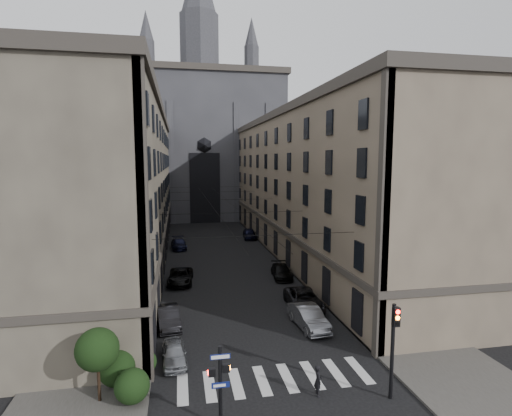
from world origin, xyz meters
TOP-DOWN VIEW (x-y plane):
  - sidewalk_left at (-10.50, 36.00)m, footprint 7.00×80.00m
  - sidewalk_right at (10.50, 36.00)m, footprint 7.00×80.00m
  - zebra_crossing at (0.00, 5.00)m, footprint 11.00×3.20m
  - building_left at (-13.44, 36.00)m, footprint 13.60×60.60m
  - building_right at (13.44, 36.00)m, footprint 13.60×60.60m
  - gothic_tower at (0.00, 74.96)m, footprint 35.00×23.00m
  - pedestrian_signal_left at (-3.51, 1.50)m, footprint 1.02×0.38m
  - traffic_light_right at (5.60, 1.92)m, footprint 0.34×0.50m
  - shrub_cluster at (-8.72, 5.01)m, footprint 3.90×4.40m
  - tram_wires at (0.00, 35.63)m, footprint 14.00×60.00m
  - car_left_near at (-5.71, 8.00)m, footprint 1.69×3.80m
  - car_left_midnear at (-6.20, 13.66)m, footprint 2.09×4.68m
  - car_left_midfar at (-5.23, 24.42)m, footprint 2.81×5.40m
  - car_left_far at (-5.35, 40.87)m, footprint 2.32×5.08m
  - car_right_near at (4.20, 11.45)m, footprint 2.13×5.02m
  - car_right_midnear at (5.05, 15.24)m, footprint 2.89×5.79m
  - car_right_midfar at (5.48, 24.35)m, footprint 2.36×4.89m
  - car_right_far at (5.85, 46.13)m, footprint 2.28×4.91m
  - pedestrian at (1.90, 3.00)m, footprint 0.47×0.66m

SIDE VIEW (x-z plane):
  - zebra_crossing at x=0.00m, z-range 0.00..0.01m
  - sidewalk_left at x=-10.50m, z-range 0.00..0.15m
  - sidewalk_right at x=10.50m, z-range 0.00..0.15m
  - car_left_near at x=-5.71m, z-range 0.00..1.27m
  - car_right_midfar at x=5.48m, z-range 0.00..1.37m
  - car_left_far at x=-5.35m, z-range 0.00..1.44m
  - car_left_midfar at x=-5.23m, z-range 0.00..1.45m
  - car_left_midnear at x=-6.20m, z-range 0.00..1.49m
  - car_right_midnear at x=5.05m, z-range 0.00..1.57m
  - car_right_near at x=4.20m, z-range 0.00..1.61m
  - car_right_far at x=5.85m, z-range 0.00..1.63m
  - pedestrian at x=1.90m, z-range 0.00..1.70m
  - shrub_cluster at x=-8.72m, z-range -0.15..3.75m
  - pedestrian_signal_left at x=-3.51m, z-range 0.32..4.32m
  - traffic_light_right at x=5.60m, z-range 0.69..5.89m
  - tram_wires at x=0.00m, z-range 7.03..7.46m
  - building_left at x=-13.44m, z-range -0.08..18.77m
  - building_right at x=13.44m, z-range -0.08..18.77m
  - gothic_tower at x=0.00m, z-range -11.20..46.80m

